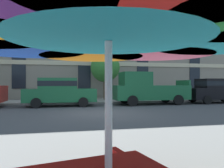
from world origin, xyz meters
TOP-DOWN VIEW (x-y plane):
  - ground_plane at (0.00, 0.00)m, footprint 120.00×120.00m
  - sidewalk_far at (0.00, 6.80)m, footprint 56.00×3.60m
  - apartment_building at (-0.00, 14.99)m, footprint 37.90×12.08m
  - sedan_green at (-2.04, 3.70)m, footprint 4.40×1.98m
  - pickup_green at (3.81, 3.70)m, footprint 5.10×2.12m
  - sedan_black at (9.15, 3.70)m, footprint 4.40×1.98m
  - street_tree_middle at (1.56, 7.20)m, footprint 2.38×2.70m
  - patio_umbrella at (-1.44, -9.00)m, footprint 3.38×3.38m

SIDE VIEW (x-z plane):
  - ground_plane at x=0.00m, z-range 0.00..0.00m
  - sidewalk_far at x=0.00m, z-range 0.00..0.12m
  - sedan_green at x=-2.04m, z-range 0.06..1.84m
  - sedan_black at x=9.15m, z-range 0.06..1.84m
  - pickup_green at x=3.81m, z-range -0.07..2.13m
  - patio_umbrella at x=-1.44m, z-range 0.85..3.15m
  - street_tree_middle at x=1.56m, z-range 0.74..4.67m
  - apartment_building at x=0.00m, z-range 0.00..16.00m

